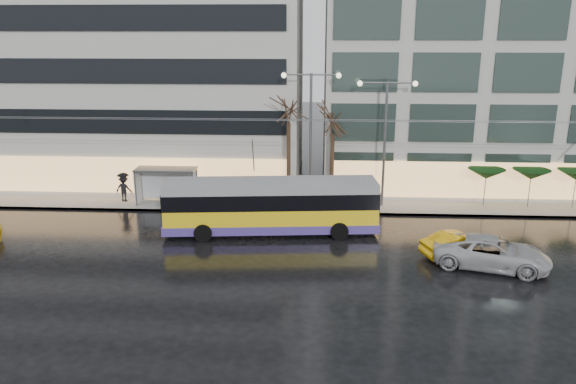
{
  "coord_description": "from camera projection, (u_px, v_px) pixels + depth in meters",
  "views": [
    {
      "loc": [
        2.54,
        -26.7,
        11.87
      ],
      "look_at": [
        0.79,
        5.0,
        2.68
      ],
      "focal_mm": 35.0,
      "sensor_mm": 36.0,
      "label": 1
    }
  ],
  "objects": [
    {
      "name": "taxi_b",
      "position": [
        459.0,
        245.0,
        30.35
      ],
      "size": [
        4.35,
        2.73,
        1.35
      ],
      "primitive_type": "imported",
      "rotation": [
        0.0,
        0.0,
        1.91
      ],
      "color": "#E9A70C",
      "rests_on": "ground"
    },
    {
      "name": "pedestrian_c",
      "position": [
        124.0,
        186.0,
        39.61
      ],
      "size": [
        1.28,
        0.92,
        2.11
      ],
      "color": "black",
      "rests_on": "sidewalk"
    },
    {
      "name": "building_right",
      "position": [
        536.0,
        19.0,
        42.75
      ],
      "size": [
        32.0,
        14.0,
        25.0
      ],
      "primitive_type": "cube",
      "color": "#B0AEA8",
      "rests_on": "sidewalk"
    },
    {
      "name": "building_left",
      "position": [
        89.0,
        39.0,
        45.01
      ],
      "size": [
        34.0,
        14.0,
        22.0
      ],
      "primitive_type": "cube",
      "color": "#B0AEA8",
      "rests_on": "sidewalk"
    },
    {
      "name": "ground",
      "position": [
        267.0,
        268.0,
        29.04
      ],
      "size": [
        140.0,
        140.0,
        0.0
      ],
      "primitive_type": "plane",
      "color": "black",
      "rests_on": "ground"
    },
    {
      "name": "trolleybus",
      "position": [
        271.0,
        208.0,
        33.69
      ],
      "size": [
        12.88,
        5.28,
        5.89
      ],
      "color": "yellow",
      "rests_on": "ground"
    },
    {
      "name": "sedan_silver",
      "position": [
        492.0,
        253.0,
        28.96
      ],
      "size": [
        6.35,
        4.19,
        1.62
      ],
      "primitive_type": "imported",
      "rotation": [
        0.0,
        0.0,
        1.29
      ],
      "color": "#B1B1B6",
      "rests_on": "ground"
    },
    {
      "name": "kerb",
      "position": [
        309.0,
        213.0,
        37.6
      ],
      "size": [
        80.0,
        0.1,
        0.15
      ],
      "primitive_type": "cube",
      "color": "slate",
      "rests_on": "ground"
    },
    {
      "name": "street_lamp_near",
      "position": [
        311.0,
        121.0,
        37.63
      ],
      "size": [
        3.96,
        0.36,
        9.03
      ],
      "color": "#595B60",
      "rests_on": "sidewalk"
    },
    {
      "name": "pedestrian_a",
      "position": [
        168.0,
        188.0,
        38.03
      ],
      "size": [
        1.08,
        1.1,
        2.19
      ],
      "color": "black",
      "rests_on": "sidewalk"
    },
    {
      "name": "sidewalk",
      "position": [
        311.0,
        192.0,
        42.34
      ],
      "size": [
        80.0,
        10.0,
        0.15
      ],
      "primitive_type": "cube",
      "color": "gray",
      "rests_on": "ground"
    },
    {
      "name": "tree_a",
      "position": [
        289.0,
        104.0,
        37.6
      ],
      "size": [
        3.2,
        3.2,
        8.4
      ],
      "color": "black",
      "rests_on": "sidewalk"
    },
    {
      "name": "parasol_a",
      "position": [
        486.0,
        174.0,
        38.17
      ],
      "size": [
        2.5,
        2.5,
        2.65
      ],
      "color": "#595B60",
      "rests_on": "sidewalk"
    },
    {
      "name": "tree_b",
      "position": [
        333.0,
        114.0,
        37.82
      ],
      "size": [
        3.2,
        3.2,
        7.7
      ],
      "color": "black",
      "rests_on": "sidewalk"
    },
    {
      "name": "catenary",
      "position": [
        294.0,
        155.0,
        35.42
      ],
      "size": [
        42.24,
        5.12,
        7.0
      ],
      "color": "#595B60",
      "rests_on": "ground"
    },
    {
      "name": "parasol_b",
      "position": [
        531.0,
        174.0,
        38.01
      ],
      "size": [
        2.5,
        2.5,
        2.65
      ],
      "color": "#595B60",
      "rests_on": "sidewalk"
    },
    {
      "name": "street_lamp_far",
      "position": [
        385.0,
        126.0,
        37.44
      ],
      "size": [
        3.96,
        0.36,
        8.53
      ],
      "color": "#595B60",
      "rests_on": "sidewalk"
    },
    {
      "name": "pedestrian_b",
      "position": [
        222.0,
        196.0,
        38.04
      ],
      "size": [
        1.02,
        0.88,
        1.79
      ],
      "color": "black",
      "rests_on": "sidewalk"
    },
    {
      "name": "bus_shelter",
      "position": [
        162.0,
        177.0,
        39.19
      ],
      "size": [
        4.2,
        1.6,
        2.51
      ],
      "color": "#595B60",
      "rests_on": "sidewalk"
    }
  ]
}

